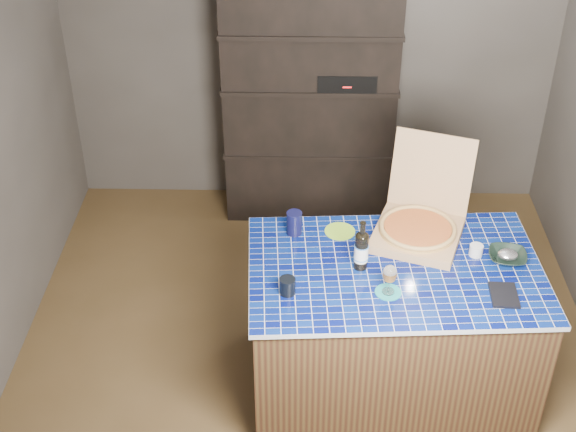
{
  "coord_description": "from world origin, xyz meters",
  "views": [
    {
      "loc": [
        -0.04,
        -3.59,
        3.45
      ],
      "look_at": [
        -0.12,
        0.0,
        0.97
      ],
      "focal_mm": 50.0,
      "sensor_mm": 36.0,
      "label": 1
    }
  ],
  "objects_px": {
    "kitchen_island": "(390,327)",
    "wine_glass": "(390,274)",
    "bowl": "(507,257)",
    "dvd_case": "(504,295)",
    "mead_bottle": "(361,250)",
    "pizza_box": "(419,225)"
  },
  "relations": [
    {
      "from": "kitchen_island",
      "to": "mead_bottle",
      "type": "distance_m",
      "value": 0.57
    },
    {
      "from": "mead_bottle",
      "to": "dvd_case",
      "type": "height_order",
      "value": "mead_bottle"
    },
    {
      "from": "bowl",
      "to": "pizza_box",
      "type": "bearing_deg",
      "value": 154.13
    },
    {
      "from": "bowl",
      "to": "kitchen_island",
      "type": "bearing_deg",
      "value": -172.96
    },
    {
      "from": "kitchen_island",
      "to": "mead_bottle",
      "type": "bearing_deg",
      "value": 176.53
    },
    {
      "from": "bowl",
      "to": "wine_glass",
      "type": "bearing_deg",
      "value": -156.91
    },
    {
      "from": "wine_glass",
      "to": "bowl",
      "type": "distance_m",
      "value": 0.71
    },
    {
      "from": "pizza_box",
      "to": "wine_glass",
      "type": "bearing_deg",
      "value": -93.6
    },
    {
      "from": "pizza_box",
      "to": "bowl",
      "type": "height_order",
      "value": "pizza_box"
    },
    {
      "from": "kitchen_island",
      "to": "wine_glass",
      "type": "xyz_separation_m",
      "value": [
        -0.06,
        -0.2,
        0.54
      ]
    },
    {
      "from": "pizza_box",
      "to": "bowl",
      "type": "bearing_deg",
      "value": -7.04
    },
    {
      "from": "mead_bottle",
      "to": "wine_glass",
      "type": "bearing_deg",
      "value": -57.54
    },
    {
      "from": "mead_bottle",
      "to": "kitchen_island",
      "type": "bearing_deg",
      "value": -0.07
    },
    {
      "from": "mead_bottle",
      "to": "bowl",
      "type": "relative_size",
      "value": 1.44
    },
    {
      "from": "wine_glass",
      "to": "dvd_case",
      "type": "xyz_separation_m",
      "value": [
        0.58,
        -0.01,
        -0.11
      ]
    },
    {
      "from": "wine_glass",
      "to": "dvd_case",
      "type": "distance_m",
      "value": 0.59
    },
    {
      "from": "mead_bottle",
      "to": "dvd_case",
      "type": "xyz_separation_m",
      "value": [
        0.71,
        -0.22,
        -0.11
      ]
    },
    {
      "from": "kitchen_island",
      "to": "bowl",
      "type": "height_order",
      "value": "bowl"
    },
    {
      "from": "dvd_case",
      "to": "bowl",
      "type": "bearing_deg",
      "value": 78.22
    },
    {
      "from": "mead_bottle",
      "to": "bowl",
      "type": "bearing_deg",
      "value": 5.36
    },
    {
      "from": "kitchen_island",
      "to": "dvd_case",
      "type": "height_order",
      "value": "dvd_case"
    },
    {
      "from": "dvd_case",
      "to": "wine_glass",
      "type": "bearing_deg",
      "value": -179.13
    }
  ]
}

